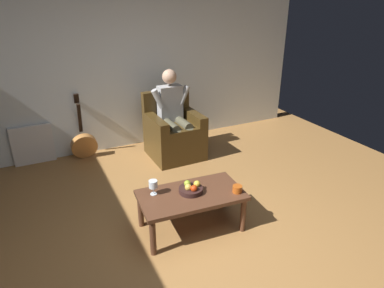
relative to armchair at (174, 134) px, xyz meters
The scene contains 10 objects.
ground_plane 2.34m from the armchair, 73.03° to the left, with size 7.22×7.22×0.00m, color olive.
wall_back 1.42m from the armchair, 46.46° to the right, with size 6.42×0.06×2.73m, color silver.
armchair is the anchor object (origin of this frame).
person_seated 0.36m from the armchair, 90.77° to the left, with size 0.61×0.61×1.30m.
coffee_table 1.81m from the armchair, 72.51° to the left, with size 1.10×0.65×0.42m.
guitar 1.35m from the armchair, 22.25° to the right, with size 0.38×0.27×0.96m.
radiator 2.03m from the armchair, 18.41° to the right, with size 0.56×0.06×0.57m, color white.
wine_glass_near 1.82m from the armchair, 60.45° to the left, with size 0.09×0.09×0.15m.
fruit_bowl 1.79m from the armchair, 72.59° to the left, with size 0.25×0.25×0.11m.
candle_jar 1.92m from the armchair, 86.66° to the left, with size 0.10×0.10×0.07m, color #AC4B15.
Camera 1 is at (1.17, 2.19, 2.29)m, focal length 32.10 mm.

